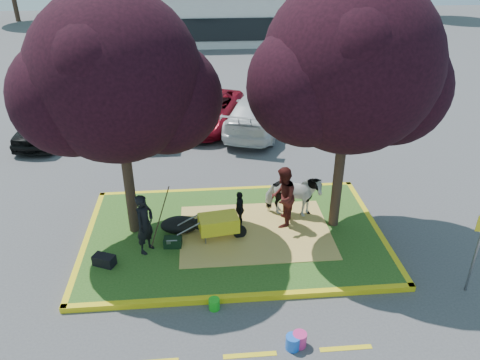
{
  "coord_description": "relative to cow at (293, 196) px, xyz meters",
  "views": [
    {
      "loc": [
        -0.8,
        -10.89,
        7.63
      ],
      "look_at": [
        0.21,
        0.5,
        1.55
      ],
      "focal_mm": 35.0,
      "sensor_mm": 36.0,
      "label": 1
    }
  ],
  "objects": [
    {
      "name": "ground",
      "position": [
        -1.78,
        -0.73,
        -0.84
      ],
      "size": [
        90.0,
        90.0,
        0.0
      ],
      "primitive_type": "plane",
      "color": "#424244",
      "rests_on": "ground"
    },
    {
      "name": "median_island",
      "position": [
        -1.78,
        -0.73,
        -0.77
      ],
      "size": [
        8.0,
        5.0,
        0.15
      ],
      "primitive_type": "cube",
      "color": "#275019",
      "rests_on": "ground"
    },
    {
      "name": "curb_near",
      "position": [
        -1.78,
        -3.31,
        -0.77
      ],
      "size": [
        8.3,
        0.16,
        0.15
      ],
      "primitive_type": "cube",
      "color": "yellow",
      "rests_on": "ground"
    },
    {
      "name": "curb_far",
      "position": [
        -1.78,
        1.85,
        -0.77
      ],
      "size": [
        8.3,
        0.16,
        0.15
      ],
      "primitive_type": "cube",
      "color": "yellow",
      "rests_on": "ground"
    },
    {
      "name": "curb_left",
      "position": [
        -5.86,
        -0.73,
        -0.77
      ],
      "size": [
        0.16,
        5.3,
        0.15
      ],
      "primitive_type": "cube",
      "color": "yellow",
      "rests_on": "ground"
    },
    {
      "name": "curb_right",
      "position": [
        2.3,
        -0.73,
        -0.77
      ],
      "size": [
        0.16,
        5.3,
        0.15
      ],
      "primitive_type": "cube",
      "color": "yellow",
      "rests_on": "ground"
    },
    {
      "name": "straw_bedding",
      "position": [
        -1.18,
        -0.73,
        -0.69
      ],
      "size": [
        4.2,
        3.0,
        0.01
      ],
      "primitive_type": "cube",
      "color": "#E5C25E",
      "rests_on": "median_island"
    },
    {
      "name": "tree_purple_left",
      "position": [
        -4.56,
        -0.35,
        3.52
      ],
      "size": [
        5.06,
        4.2,
        6.51
      ],
      "color": "black",
      "rests_on": "median_island"
    },
    {
      "name": "tree_purple_right",
      "position": [
        1.14,
        -0.55,
        3.72
      ],
      "size": [
        5.3,
        4.4,
        6.82
      ],
      "color": "black",
      "rests_on": "median_island"
    },
    {
      "name": "fire_lane_stripe_b",
      "position": [
        -1.78,
        -4.93,
        -0.84
      ],
      "size": [
        1.1,
        0.12,
        0.01
      ],
      "primitive_type": "cube",
      "color": "yellow",
      "rests_on": "ground"
    },
    {
      "name": "fire_lane_stripe_c",
      "position": [
        0.22,
        -4.93,
        -0.84
      ],
      "size": [
        1.1,
        0.12,
        0.01
      ],
      "primitive_type": "cube",
      "color": "yellow",
      "rests_on": "ground"
    },
    {
      "name": "retail_building",
      "position": [
        0.22,
        27.25,
        1.41
      ],
      "size": [
        20.4,
        8.4,
        4.4
      ],
      "color": "silver",
      "rests_on": "ground"
    },
    {
      "name": "cow",
      "position": [
        0.0,
        0.0,
        0.0
      ],
      "size": [
        1.77,
        1.13,
        1.38
      ],
      "primitive_type": "imported",
      "rotation": [
        0.0,
        0.0,
        1.32
      ],
      "color": "white",
      "rests_on": "median_island"
    },
    {
      "name": "calf",
      "position": [
        -3.29,
        -0.55,
        -0.46
      ],
      "size": [
        1.23,
        0.98,
        0.47
      ],
      "primitive_type": "ellipsoid",
      "rotation": [
        0.0,
        0.0,
        -0.41
      ],
      "color": "black",
      "rests_on": "median_island"
    },
    {
      "name": "handler",
      "position": [
        -4.13,
        -1.35,
        0.14
      ],
      "size": [
        0.65,
        0.73,
        1.67
      ],
      "primitive_type": "imported",
      "rotation": [
        0.0,
        0.0,
        1.05
      ],
      "color": "black",
      "rests_on": "median_island"
    },
    {
      "name": "visitor_a",
      "position": [
        -0.37,
        -0.42,
        0.21
      ],
      "size": [
        0.91,
        1.04,
        1.8
      ],
      "primitive_type": "imported",
      "rotation": [
        0.0,
        0.0,
        -1.88
      ],
      "color": "#461614",
      "rests_on": "median_island"
    },
    {
      "name": "visitor_b",
      "position": [
        -1.59,
        -0.34,
        -0.15
      ],
      "size": [
        0.27,
        0.64,
        1.09
      ],
      "primitive_type": "imported",
      "rotation": [
        0.0,
        0.0,
        -1.59
      ],
      "color": "black",
      "rests_on": "median_island"
    },
    {
      "name": "wheelbarrow",
      "position": [
        -2.21,
        -0.98,
        -0.2
      ],
      "size": [
        1.9,
        0.78,
        0.72
      ],
      "rotation": [
        0.0,
        0.0,
        0.15
      ],
      "color": "black",
      "rests_on": "median_island"
    },
    {
      "name": "gear_bag_dark",
      "position": [
        -5.17,
        -1.87,
        -0.55
      ],
      "size": [
        0.62,
        0.49,
        0.28
      ],
      "primitive_type": "cube",
      "rotation": [
        0.0,
        0.0,
        -0.42
      ],
      "color": "black",
      "rests_on": "median_island"
    },
    {
      "name": "gear_bag_green",
      "position": [
        -3.47,
        -1.22,
        -0.56
      ],
      "size": [
        0.5,
        0.34,
        0.26
      ],
      "primitive_type": "cube",
      "rotation": [
        0.0,
        0.0,
        -0.09
      ],
      "color": "black",
      "rests_on": "median_island"
    },
    {
      "name": "sign_post",
      "position": [
        3.61,
        -3.43,
        0.53
      ],
      "size": [
        0.31,
        0.13,
        2.24
      ],
      "rotation": [
        0.0,
        0.0,
        -0.34
      ],
      "color": "slate",
      "rests_on": "ground"
    },
    {
      "name": "bucket_green",
      "position": [
        -2.45,
        -3.53,
        -0.7
      ],
      "size": [
        0.31,
        0.31,
        0.27
      ],
      "primitive_type": "cylinder",
      "rotation": [
        0.0,
        0.0,
        -0.25
      ],
      "color": "green",
      "rests_on": "ground"
    },
    {
      "name": "bucket_pink",
      "position": [
        -0.73,
        -4.76,
        -0.68
      ],
      "size": [
        0.32,
        0.32,
        0.32
      ],
      "primitive_type": "cylinder",
      "rotation": [
        0.0,
        0.0,
        0.05
      ],
      "color": "#D12E7C",
      "rests_on": "ground"
    },
    {
      "name": "bucket_blue",
      "position": [
        -0.89,
        -4.82,
        -0.68
      ],
      "size": [
        0.4,
        0.4,
        0.32
      ],
      "primitive_type": "cylinder",
      "rotation": [
        0.0,
        0.0,
        -0.43
      ],
      "color": "blue",
      "rests_on": "ground"
    },
    {
      "name": "car_black",
      "position": [
        -8.84,
        7.1,
        -0.11
      ],
      "size": [
        2.22,
        4.47,
        1.46
      ],
      "primitive_type": "imported",
      "rotation": [
        0.0,
        0.0,
        -0.12
      ],
      "color": "black",
      "rests_on": "ground"
    },
    {
      "name": "car_silver",
      "position": [
        -4.4,
        6.95,
        -0.23
      ],
      "size": [
        1.3,
        3.71,
        1.22
      ],
      "primitive_type": "imported",
      "rotation": [
        0.0,
        0.0,
        3.14
      ],
      "color": "#9B9FA3",
      "rests_on": "ground"
    },
    {
      "name": "car_red",
      "position": [
        -2.26,
        8.01,
        -0.14
      ],
      "size": [
        3.79,
        5.53,
        1.41
      ],
      "primitive_type": "imported",
      "rotation": [
        0.0,
        0.0,
        -0.32
      ],
      "color": "maroon",
      "rests_on": "ground"
    },
    {
      "name": "car_white",
      "position": [
        -0.14,
        7.26,
        -0.07
      ],
      "size": [
        3.81,
        5.75,
        1.55
      ],
      "primitive_type": "imported",
      "rotation": [
        0.0,
        0.0,
        2.8
      ],
      "color": "silver",
      "rests_on": "ground"
    },
    {
      "name": "car_grey",
      "position": [
        5.27,
        8.7,
        -0.16
      ],
      "size": [
        3.02,
        4.38,
        1.37
      ],
      "primitive_type": "imported",
      "rotation": [
        0.0,
        0.0,
        -0.42
      ],
      "color": "#505157",
      "rests_on": "ground"
    }
  ]
}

